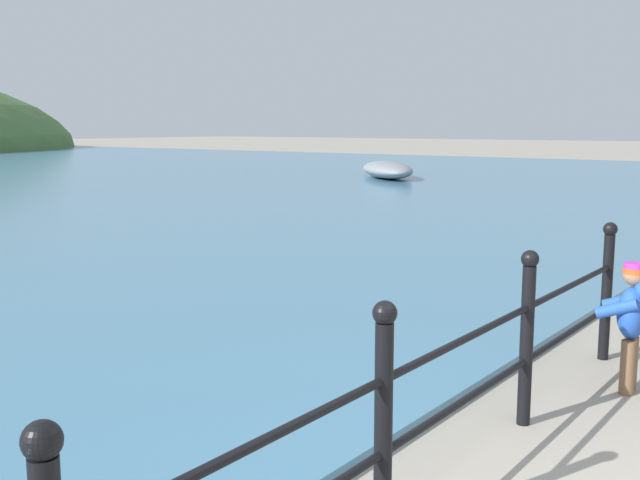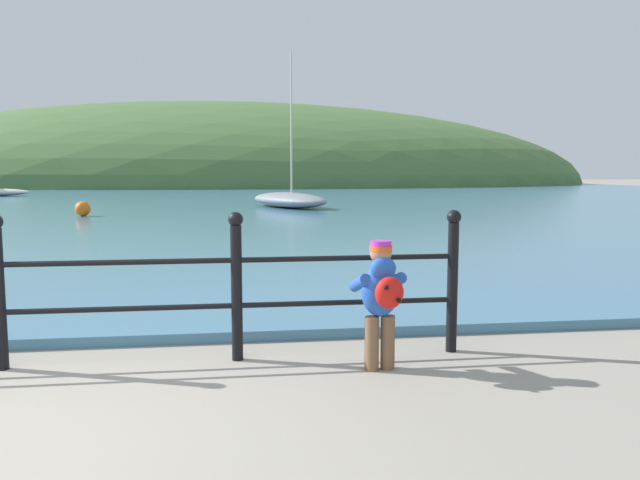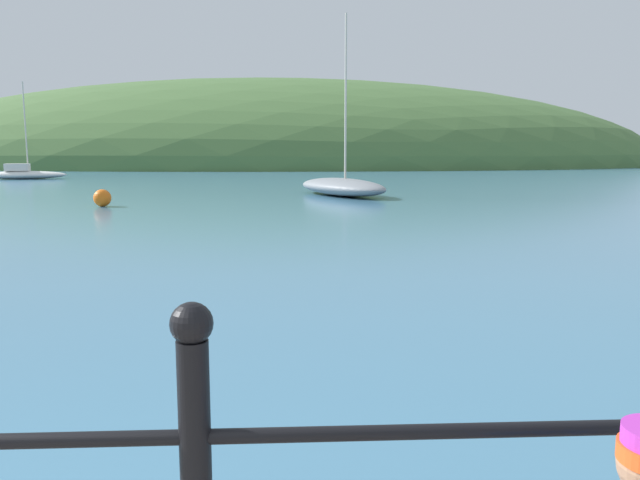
% 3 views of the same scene
% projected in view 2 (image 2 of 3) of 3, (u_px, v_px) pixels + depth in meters
% --- Properties ---
extents(water, '(80.00, 60.00, 0.10)m').
position_uv_depth(water, '(210.00, 197.00, 34.92)').
color(water, teal).
rests_on(water, ground).
extents(far_hillside, '(82.73, 45.50, 17.85)m').
position_uv_depth(far_hillside, '(222.00, 185.00, 70.08)').
color(far_hillside, '#476B38').
rests_on(far_hillside, ground).
extents(child_in_coat, '(0.41, 0.55, 1.00)m').
position_uv_depth(child_in_coat, '(381.00, 293.00, 4.74)').
color(child_in_coat, brown).
rests_on(child_in_coat, ground).
extents(boat_mid_harbor, '(3.58, 5.13, 5.92)m').
position_uv_depth(boat_mid_harbor, '(289.00, 200.00, 24.42)').
color(boat_mid_harbor, gray).
rests_on(boat_mid_harbor, water).
extents(mooring_buoy, '(0.47, 0.47, 0.47)m').
position_uv_depth(mooring_buoy, '(83.00, 209.00, 19.70)').
color(mooring_buoy, orange).
rests_on(mooring_buoy, water).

